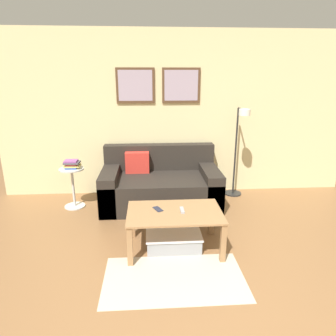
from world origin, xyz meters
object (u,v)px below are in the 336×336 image
at_px(book_stack, 72,164).
at_px(side_table, 73,184).
at_px(floor_lamp, 239,147).
at_px(storage_bin, 174,241).
at_px(coffee_table, 175,218).
at_px(remote_control, 182,210).
at_px(cell_phone, 158,209).
at_px(couch, 160,185).

bearing_deg(book_stack, side_table, 173.41).
distance_m(floor_lamp, book_stack, 2.49).
xyz_separation_m(storage_bin, side_table, (-1.37, 1.22, 0.26)).
bearing_deg(side_table, floor_lamp, 4.51).
bearing_deg(floor_lamp, coffee_table, -127.94).
relative_size(storage_bin, side_table, 1.03).
height_order(side_table, remote_control, side_table).
bearing_deg(cell_phone, remote_control, -38.13).
relative_size(couch, side_table, 2.89).
relative_size(side_table, remote_control, 3.97).
bearing_deg(couch, remote_control, -81.51).
distance_m(couch, cell_phone, 1.23).
relative_size(coffee_table, remote_control, 6.88).
relative_size(floor_lamp, cell_phone, 10.12).
xyz_separation_m(coffee_table, storage_bin, (-0.01, 0.00, -0.28)).
bearing_deg(storage_bin, cell_phone, 158.56).
bearing_deg(book_stack, coffee_table, -41.75).
height_order(coffee_table, book_stack, book_stack).
bearing_deg(cell_phone, couch, 60.86).
xyz_separation_m(side_table, book_stack, (0.01, -0.00, 0.30)).
relative_size(remote_control, cell_phone, 1.07).
xyz_separation_m(couch, cell_phone, (-0.07, -1.21, 0.16)).
distance_m(coffee_table, floor_lamp, 1.86).
bearing_deg(book_stack, floor_lamp, 4.56).
bearing_deg(floor_lamp, couch, -173.51).
bearing_deg(couch, storage_bin, -85.64).
height_order(remote_control, cell_phone, remote_control).
bearing_deg(book_stack, storage_bin, -41.92).
distance_m(floor_lamp, cell_phone, 1.91).
distance_m(side_table, cell_phone, 1.67).
xyz_separation_m(couch, book_stack, (-1.26, -0.06, 0.37)).
bearing_deg(cell_phone, side_table, 110.44).
bearing_deg(couch, coffee_table, -85.24).
relative_size(floor_lamp, remote_control, 9.45).
distance_m(coffee_table, side_table, 1.85).
relative_size(storage_bin, book_stack, 2.77).
relative_size(couch, floor_lamp, 1.21).
relative_size(coffee_table, book_stack, 4.65).
bearing_deg(storage_bin, couch, 94.36).
relative_size(couch, coffee_table, 1.66).
bearing_deg(storage_bin, book_stack, 138.08).
relative_size(coffee_table, side_table, 1.73).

